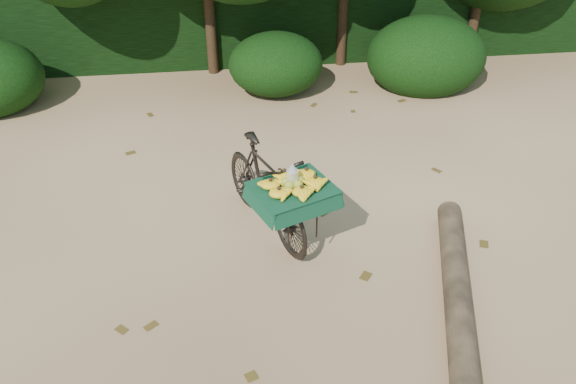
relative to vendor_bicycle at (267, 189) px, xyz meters
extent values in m
plane|color=tan|center=(-0.99, -0.63, -0.56)|extent=(80.00, 80.00, 0.00)
imported|color=black|center=(-0.01, 0.03, -0.02)|extent=(1.15, 1.86, 1.08)
cube|color=black|center=(0.22, -0.53, 0.33)|extent=(0.54, 0.59, 0.03)
cube|color=#124525|center=(0.22, -0.53, 0.35)|extent=(0.97, 0.90, 0.01)
ellipsoid|color=#999D26|center=(0.29, -0.50, 0.40)|extent=(0.10, 0.08, 0.11)
ellipsoid|color=#999D26|center=(0.22, -0.46, 0.40)|extent=(0.10, 0.08, 0.11)
ellipsoid|color=#999D26|center=(0.15, -0.52, 0.40)|extent=(0.10, 0.08, 0.11)
ellipsoid|color=#999D26|center=(0.17, -0.59, 0.40)|extent=(0.10, 0.08, 0.11)
ellipsoid|color=#999D26|center=(0.26, -0.58, 0.40)|extent=(0.10, 0.08, 0.11)
cylinder|color=#EAE5C6|center=(0.21, -0.52, 0.45)|extent=(0.13, 0.13, 0.16)
cylinder|color=brown|center=(1.59, -1.86, -0.43)|extent=(1.31, 3.61, 0.27)
cube|color=black|center=(-0.99, 5.67, 0.34)|extent=(26.00, 1.80, 1.80)
camera|label=1|loc=(-0.47, -5.55, 3.70)|focal=38.00mm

